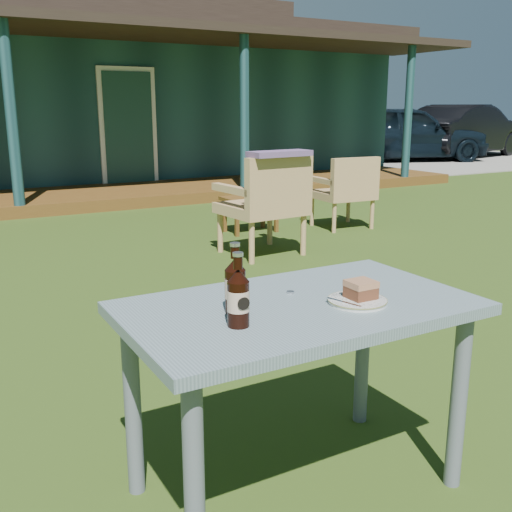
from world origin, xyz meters
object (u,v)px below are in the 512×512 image
car_near (404,133)px  cola_bottle_far (238,297)px  armchair_left (267,200)px  plate (357,301)px  side_table (250,202)px  cola_bottle_near (235,285)px  cafe_table (298,330)px  car_far (465,131)px  cake_slice (361,289)px  armchair_right (346,188)px

car_near → cola_bottle_far: car_near is taller
car_near → armchair_left: car_near is taller
plate → side_table: plate is taller
plate → cola_bottle_near: bearing=163.5°
car_near → cola_bottle_far: 14.53m
cafe_table → car_far: bearing=39.8°
car_near → cake_slice: 14.20m
cola_bottle_far → armchair_left: 3.82m
cake_slice → side_table: size_ratio=0.15×
cafe_table → cola_bottle_far: (-0.29, -0.10, 0.19)m
car_near → cake_slice: car_near is taller
side_table → cola_bottle_far: bearing=-119.4°
car_near → cake_slice: size_ratio=45.94×
plate → cola_bottle_far: cola_bottle_far is taller
cola_bottle_near → side_table: (2.36, 4.16, -0.47)m
car_far → armchair_left: car_far is taller
armchair_left → car_far: bearing=34.0°
plate → cafe_table: bearing=149.5°
armchair_right → plate: bearing=-127.5°
cola_bottle_far → armchair_right: bearing=48.5°
armchair_left → side_table: bearing=69.1°
car_near → side_table: 9.90m
armchair_left → armchair_right: 1.61m
plate → armchair_right: 4.95m
cafe_table → cola_bottle_near: bearing=175.2°
car_far → side_table: car_far is taller
armchair_right → cake_slice: bearing=-127.4°
car_far → plate: bearing=117.8°
car_far → armchair_right: bearing=112.5°
cafe_table → plate: plate is taller
car_far → car_near: bearing=80.4°
side_table → plate: bearing=-114.5°
car_far → armchair_right: size_ratio=5.28×
cafe_table → plate: 0.23m
side_table → car_near: bearing=37.4°
cake_slice → cola_bottle_far: 0.48m
cola_bottle_far → armchair_right: (3.46, 3.91, -0.35)m
cola_bottle_near → cola_bottle_far: bearing=-113.5°
cola_bottle_near → armchair_right: size_ratio=0.28×
armchair_right → side_table: bearing=160.9°
plate → cola_bottle_far: 0.47m
car_far → plate: (-12.20, -10.42, 0.01)m
cake_slice → cola_bottle_near: cola_bottle_near is taller
cafe_table → side_table: size_ratio=2.00×
armchair_left → cake_slice: bearing=-115.4°
cafe_table → armchair_right: armchair_right is taller
armchair_left → armchair_right: armchair_left is taller
armchair_left → armchair_right: size_ratio=1.14×
side_table → armchair_left: bearing=-110.9°
cafe_table → armchair_left: bearing=61.2°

